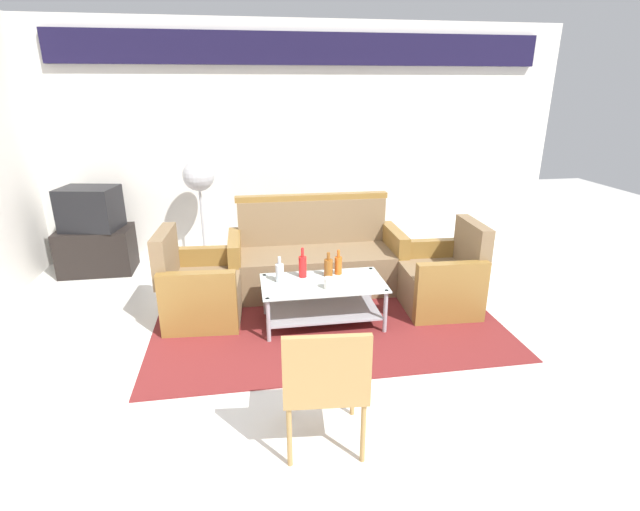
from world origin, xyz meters
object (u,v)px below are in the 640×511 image
pedestal_fan (199,182)px  bottle_clear (280,272)px  television (90,208)px  bottle_orange (338,265)px  armchair_right (442,280)px  coffee_table (323,296)px  cup (329,283)px  tv_stand (97,250)px  bottle_brown (328,267)px  couch (316,260)px  bottle_red (303,266)px  wicker_chair (325,378)px  armchair_left (200,290)px

pedestal_fan → bottle_clear: bearing=-65.0°
television → bottle_orange: bearing=160.2°
armchair_right → coffee_table: size_ratio=0.77×
cup → tv_stand: size_ratio=0.12×
bottle_brown → tv_stand: (-2.45, 1.56, -0.24)m
couch → bottle_red: couch is taller
cup → coffee_table: bearing=100.2°
coffee_table → bottle_red: bottle_red is taller
bottle_orange → bottle_clear: bearing=-169.9°
bottle_orange → bottle_red: 0.34m
coffee_table → bottle_orange: size_ratio=4.69×
television → bottle_brown: bearing=158.6°
couch → coffee_table: 0.83m
armchair_right → wicker_chair: (-1.45, -1.73, 0.21)m
bottle_red → tv_stand: 2.71m
bottle_brown → armchair_right: bearing=0.6°
television → wicker_chair: bearing=134.0°
couch → bottle_clear: 0.89m
bottle_red → coffee_table: bearing=-44.3°
armchair_right → pedestal_fan: 2.94m
pedestal_fan → tv_stand: bearing=-177.6°
couch → pedestal_fan: 1.69m
bottle_clear → pedestal_fan: size_ratio=0.19×
pedestal_fan → bottle_red: bearing=-58.0°
coffee_table → tv_stand: (-2.37, 1.71, -0.01)m
bottle_red → television: (-2.21, 1.55, 0.24)m
cup → wicker_chair: bearing=-101.2°
bottle_red → pedestal_fan: (-1.00, 1.60, 0.50)m
couch → bottle_brown: couch is taller
armchair_right → bottle_red: bearing=92.2°
bottle_clear → bottle_orange: 0.56m
coffee_table → bottle_red: (-0.16, 0.16, 0.24)m
bottle_red → cup: 0.36m
coffee_table → wicker_chair: size_ratio=1.31×
wicker_chair → armchair_right: bearing=54.9°
bottle_red → pedestal_fan: bearing=122.0°
cup → tv_stand: bearing=142.4°
tv_stand → television: (0.00, 0.00, 0.50)m
couch → bottle_clear: (-0.44, -0.75, 0.18)m
coffee_table → television: 2.97m
armchair_right → tv_stand: armchair_right is taller
armchair_right → bottle_orange: 1.04m
wicker_chair → cup: bearing=83.8°
armchair_left → bottle_red: bearing=85.8°
coffee_table → bottle_red: size_ratio=3.93×
armchair_left → pedestal_fan: bearing=-174.1°
armchair_left → wicker_chair: armchair_left is taller
coffee_table → bottle_brown: size_ratio=4.81×
bottle_clear → cup: bottle_clear is taller
couch → armchair_right: (1.13, -0.67, -0.03)m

